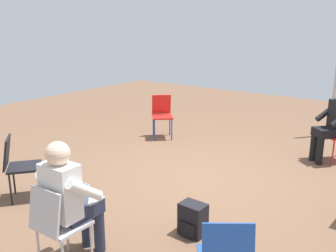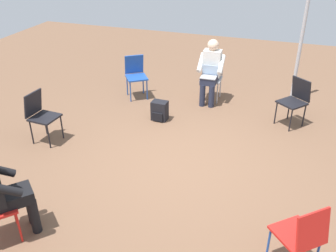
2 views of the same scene
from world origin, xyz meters
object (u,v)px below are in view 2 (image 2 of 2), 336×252
Objects in this scene: chair_south at (212,75)px; backpack_near_laptop_user at (160,112)px; chair_southwest at (295,99)px; person_with_laptop at (211,68)px; person_in_black at (0,187)px; chair_southeast at (136,73)px; chair_east at (41,113)px; chair_northwest at (302,234)px.

chair_south is 2.36× the size of backpack_near_laptop_user.
person_with_laptop is (1.62, -0.49, 0.20)m from chair_southwest.
chair_southwest is at bearing -165.50° from backpack_near_laptop_user.
backpack_near_laptop_user is (-0.65, -3.26, -0.54)m from person_in_black.
chair_southeast is at bearing 13.65° from chair_south.
person_in_black reaches higher than chair_southeast.
person_in_black reaches higher than backpack_near_laptop_user.
person_with_laptop is 3.44× the size of backpack_near_laptop_user.
backpack_near_laptop_user is at bearing 56.54° from person_with_laptop.
chair_southwest is 0.69× the size of person_with_laptop.
chair_east and chair_south have the same top height.
backpack_near_laptop_user is (-1.56, -1.31, -0.34)m from chair_east.
person_in_black reaches higher than chair_southwest.
backpack_near_laptop_user is at bearing 134.03° from chair_east.
chair_southeast is at bearing 34.16° from chair_southwest.
chair_northwest is 0.69× the size of person_with_laptop.
chair_southwest reaches higher than backpack_near_laptop_user.
chair_northwest is at bearing 132.11° from backpack_near_laptop_user.
chair_south is at bearing -118.12° from backpack_near_laptop_user.
chair_southeast and chair_northwest have the same top height.
person_with_laptop is (1.80, -3.82, 0.20)m from chair_northwest.
chair_southwest is 3.33m from chair_northwest.
chair_south is 4.38m from chair_northwest.
chair_south and chair_southeast have the same top height.
chair_northwest is 2.36× the size of backpack_near_laptop_user.
chair_northwest is at bearing 113.68° from person_with_laptop.
person_in_black is (1.31, 4.51, 0.20)m from chair_south.
person_with_laptop is 1.38m from backpack_near_laptop_user.
backpack_near_laptop_user is at bearing 98.76° from chair_southeast.
chair_northwest reaches higher than backpack_near_laptop_user.
chair_southwest is 4.85m from person_in_black.
person_with_laptop is at bearing 73.05° from chair_northwest.
backpack_near_laptop_user is at bearing 53.32° from chair_southwest.
person_in_black is at bearing 72.21° from chair_south.
chair_south is (-2.23, -2.56, 0.00)m from chair_east.
chair_southwest is (-3.85, -1.90, 0.00)m from chair_east.
chair_southeast is at bearing 165.12° from chair_east.
person_with_laptop is at bearing 153.63° from chair_southeast.
chair_east and chair_southwest have the same top height.
backpack_near_laptop_user is at bearing 120.24° from person_in_black.
backpack_near_laptop_user is (0.67, 1.25, -0.34)m from chair_south.
chair_southwest is 1.00× the size of chair_southeast.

